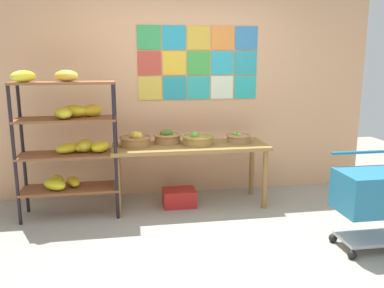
{
  "coord_description": "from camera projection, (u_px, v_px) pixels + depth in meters",
  "views": [
    {
      "loc": [
        -0.62,
        -3.19,
        1.7
      ],
      "look_at": [
        0.06,
        0.91,
        0.8
      ],
      "focal_mm": 37.34,
      "sensor_mm": 36.0,
      "label": 1
    }
  ],
  "objects": [
    {
      "name": "shopping_cart",
      "position": [
        373.0,
        195.0,
        3.54
      ],
      "size": [
        0.61,
        0.47,
        0.86
      ],
      "rotation": [
        0.0,
        0.0,
        0.06
      ],
      "color": "black",
      "rests_on": "ground"
    },
    {
      "name": "fruit_basket_centre",
      "position": [
        136.0,
        140.0,
        4.47
      ],
      "size": [
        0.36,
        0.36,
        0.18
      ],
      "color": "olive",
      "rests_on": "display_table"
    },
    {
      "name": "ground",
      "position": [
        202.0,
        254.0,
        3.53
      ],
      "size": [
        9.43,
        9.43,
        0.0
      ],
      "primitive_type": "plane",
      "color": "gray"
    },
    {
      "name": "fruit_basket_right",
      "position": [
        198.0,
        139.0,
        4.57
      ],
      "size": [
        0.37,
        0.37,
        0.15
      ],
      "color": "#A37F40",
      "rests_on": "display_table"
    },
    {
      "name": "fruit_basket_back_right",
      "position": [
        167.0,
        137.0,
        4.66
      ],
      "size": [
        0.32,
        0.32,
        0.16
      ],
      "color": "#A87544",
      "rests_on": "display_table"
    },
    {
      "name": "display_table",
      "position": [
        190.0,
        152.0,
        4.6
      ],
      "size": [
        1.78,
        0.61,
        0.73
      ],
      "color": "olive",
      "rests_on": "ground"
    },
    {
      "name": "back_wall_with_art",
      "position": [
        177.0,
        78.0,
        4.9
      ],
      "size": [
        4.97,
        0.07,
        2.91
      ],
      "color": "#E0A476",
      "rests_on": "ground"
    },
    {
      "name": "produce_crate_under_table",
      "position": [
        179.0,
        198.0,
        4.68
      ],
      "size": [
        0.38,
        0.29,
        0.2
      ],
      "primitive_type": "cube",
      "color": "red",
      "rests_on": "ground"
    },
    {
      "name": "fruit_basket_left",
      "position": [
        239.0,
        138.0,
        4.7
      ],
      "size": [
        0.3,
        0.3,
        0.12
      ],
      "color": "#A97E4F",
      "rests_on": "display_table"
    },
    {
      "name": "banana_shelf_unit",
      "position": [
        70.0,
        136.0,
        4.24
      ],
      "size": [
        1.04,
        0.5,
        1.58
      ],
      "color": "black",
      "rests_on": "ground"
    }
  ]
}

